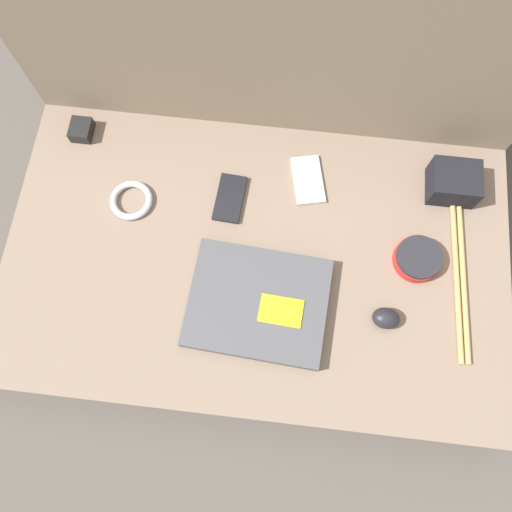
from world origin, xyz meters
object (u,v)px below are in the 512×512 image
(laptop, at_px, (258,303))
(phone_silver, at_px, (308,180))
(speaker_puck, at_px, (418,259))
(phone_black, at_px, (230,198))
(camera_pouch, at_px, (454,182))
(computer_mouse, at_px, (386,318))
(charger_brick, at_px, (81,130))

(laptop, distance_m, phone_silver, 0.32)
(speaker_puck, distance_m, phone_black, 0.44)
(speaker_puck, distance_m, camera_pouch, 0.20)
(computer_mouse, distance_m, speaker_puck, 0.15)
(phone_black, height_order, charger_brick, charger_brick)
(laptop, relative_size, phone_black, 2.56)
(camera_pouch, bearing_deg, charger_brick, 176.81)
(computer_mouse, bearing_deg, laptop, -177.20)
(speaker_puck, bearing_deg, phone_silver, 146.43)
(phone_silver, xyz_separation_m, charger_brick, (-0.55, 0.06, 0.01))
(phone_black, relative_size, charger_brick, 2.08)
(charger_brick, bearing_deg, camera_pouch, -3.19)
(speaker_puck, xyz_separation_m, camera_pouch, (0.07, 0.18, 0.02))
(camera_pouch, bearing_deg, laptop, -141.75)
(computer_mouse, bearing_deg, charger_brick, 156.54)
(speaker_puck, distance_m, charger_brick, 0.83)
(phone_silver, height_order, charger_brick, charger_brick)
(computer_mouse, distance_m, phone_black, 0.44)
(camera_pouch, bearing_deg, phone_black, -170.56)
(speaker_puck, relative_size, phone_silver, 0.78)
(camera_pouch, bearing_deg, speaker_puck, -111.39)
(laptop, bearing_deg, phone_black, 114.75)
(phone_silver, bearing_deg, computer_mouse, -71.69)
(computer_mouse, distance_m, charger_brick, 0.82)
(phone_silver, bearing_deg, speaker_puck, -46.65)
(computer_mouse, relative_size, phone_silver, 0.46)
(speaker_puck, bearing_deg, computer_mouse, -114.91)
(phone_black, bearing_deg, charger_brick, 164.28)
(phone_silver, xyz_separation_m, camera_pouch, (0.33, 0.02, 0.03))
(computer_mouse, height_order, phone_black, computer_mouse)
(camera_pouch, distance_m, charger_brick, 0.87)
(phone_silver, bearing_deg, phone_black, -172.01)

